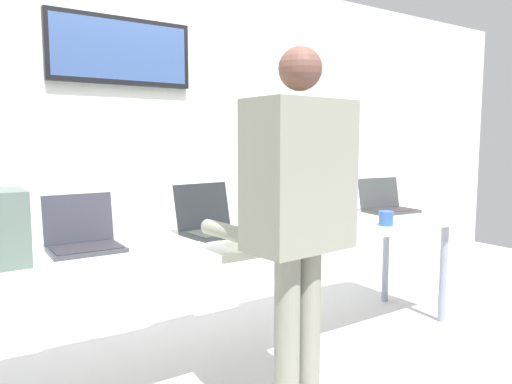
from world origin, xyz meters
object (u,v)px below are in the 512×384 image
laptop_station_1 (212,222)px  workbench (248,242)px  person (297,203)px  laptop_station_3 (387,204)px  coffee_mug (386,218)px  laptop_station_2 (309,213)px  laptop_station_0 (83,237)px

laptop_station_1 → workbench: bearing=-36.1°
workbench → person: size_ratio=1.88×
workbench → laptop_station_3: 1.27m
person → coffee_mug: size_ratio=18.56×
person → laptop_station_2: bearing=47.1°
laptop_station_2 → laptop_station_3: size_ratio=0.95×
workbench → laptop_station_1: size_ratio=8.22×
laptop_station_0 → laptop_station_3: laptop_station_0 is taller
laptop_station_0 → person: size_ratio=0.20×
laptop_station_2 → coffee_mug: bearing=-53.2°
workbench → coffee_mug: 0.87m
person → coffee_mug: (0.98, 0.37, -0.21)m
workbench → laptop_station_1: bearing=143.9°
laptop_station_3 → laptop_station_2: bearing=179.6°
laptop_station_3 → laptop_station_0: bearing=-179.7°
person → coffee_mug: person is taller
laptop_station_2 → laptop_station_3: (0.72, -0.01, 0.00)m
laptop_station_1 → laptop_station_0: bearing=-179.7°
laptop_station_3 → person: bearing=-152.3°
laptop_station_2 → coffee_mug: laptop_station_2 is taller
laptop_station_0 → coffee_mug: size_ratio=3.76×
laptop_station_0 → laptop_station_1: laptop_station_1 is taller
workbench → laptop_station_3: laptop_station_3 is taller
laptop_station_1 → person: (0.00, -0.74, 0.19)m
laptop_station_2 → person: (-0.70, -0.75, 0.20)m
laptop_station_1 → coffee_mug: (0.98, -0.37, -0.02)m
laptop_station_0 → coffee_mug: 1.71m
laptop_station_3 → coffee_mug: (-0.44, -0.37, -0.01)m
laptop_station_0 → laptop_station_3: 2.11m
person → coffee_mug: 1.07m
laptop_station_1 → person: person is taller
laptop_station_0 → laptop_station_2: size_ratio=0.90×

